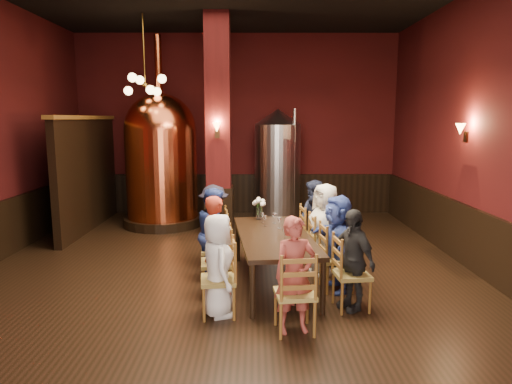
{
  "coord_description": "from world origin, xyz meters",
  "views": [
    {
      "loc": [
        0.45,
        -6.68,
        2.42
      ],
      "look_at": [
        0.47,
        0.2,
        1.31
      ],
      "focal_mm": 32.0,
      "sensor_mm": 36.0,
      "label": 1
    }
  ],
  "objects_px": {
    "dining_table": "(274,238)",
    "person_2": "(215,234)",
    "person_1": "(216,246)",
    "copper_kettle": "(161,158)",
    "steel_vessel": "(278,165)",
    "rose_vase": "(259,205)",
    "person_0": "(218,265)"
  },
  "relations": [
    {
      "from": "steel_vessel",
      "to": "person_1",
      "type": "bearing_deg",
      "value": -102.52
    },
    {
      "from": "person_2",
      "to": "steel_vessel",
      "type": "height_order",
      "value": "steel_vessel"
    },
    {
      "from": "person_2",
      "to": "copper_kettle",
      "type": "height_order",
      "value": "copper_kettle"
    },
    {
      "from": "person_0",
      "to": "copper_kettle",
      "type": "bearing_deg",
      "value": 3.06
    },
    {
      "from": "person_1",
      "to": "steel_vessel",
      "type": "xyz_separation_m",
      "value": [
        1.08,
        4.86,
        0.62
      ]
    },
    {
      "from": "rose_vase",
      "to": "person_0",
      "type": "bearing_deg",
      "value": -104.35
    },
    {
      "from": "steel_vessel",
      "to": "dining_table",
      "type": "bearing_deg",
      "value": -93.51
    },
    {
      "from": "person_2",
      "to": "steel_vessel",
      "type": "xyz_separation_m",
      "value": [
        1.15,
        4.21,
        0.62
      ]
    },
    {
      "from": "person_0",
      "to": "steel_vessel",
      "type": "distance_m",
      "value": 5.66
    },
    {
      "from": "person_1",
      "to": "rose_vase",
      "type": "xyz_separation_m",
      "value": [
        0.61,
        1.4,
        0.3
      ]
    },
    {
      "from": "person_0",
      "to": "rose_vase",
      "type": "height_order",
      "value": "person_0"
    },
    {
      "from": "person_0",
      "to": "dining_table",
      "type": "bearing_deg",
      "value": -49.52
    },
    {
      "from": "person_1",
      "to": "person_2",
      "type": "distance_m",
      "value": 0.66
    },
    {
      "from": "person_1",
      "to": "dining_table",
      "type": "bearing_deg",
      "value": -85.15
    },
    {
      "from": "person_0",
      "to": "copper_kettle",
      "type": "xyz_separation_m",
      "value": [
        -1.65,
        4.88,
        0.89
      ]
    },
    {
      "from": "steel_vessel",
      "to": "rose_vase",
      "type": "xyz_separation_m",
      "value": [
        -0.47,
        -3.46,
        -0.32
      ]
    },
    {
      "from": "dining_table",
      "to": "person_2",
      "type": "bearing_deg",
      "value": 158.78
    },
    {
      "from": "dining_table",
      "to": "copper_kettle",
      "type": "xyz_separation_m",
      "value": [
        -2.38,
        3.79,
        0.85
      ]
    },
    {
      "from": "dining_table",
      "to": "person_0",
      "type": "relative_size",
      "value": 1.95
    },
    {
      "from": "dining_table",
      "to": "person_0",
      "type": "distance_m",
      "value": 1.31
    },
    {
      "from": "person_1",
      "to": "rose_vase",
      "type": "distance_m",
      "value": 1.56
    },
    {
      "from": "copper_kettle",
      "to": "rose_vase",
      "type": "relative_size",
      "value": 11.13
    },
    {
      "from": "dining_table",
      "to": "steel_vessel",
      "type": "relative_size",
      "value": 0.95
    },
    {
      "from": "person_2",
      "to": "copper_kettle",
      "type": "relative_size",
      "value": 0.33
    },
    {
      "from": "person_0",
      "to": "copper_kettle",
      "type": "distance_m",
      "value": 5.23
    },
    {
      "from": "person_0",
      "to": "person_1",
      "type": "relative_size",
      "value": 0.92
    },
    {
      "from": "person_1",
      "to": "person_2",
      "type": "relative_size",
      "value": 0.99
    },
    {
      "from": "dining_table",
      "to": "copper_kettle",
      "type": "bearing_deg",
      "value": 115.69
    },
    {
      "from": "copper_kettle",
      "to": "steel_vessel",
      "type": "relative_size",
      "value": 1.59
    },
    {
      "from": "person_2",
      "to": "copper_kettle",
      "type": "distance_m",
      "value": 3.95
    },
    {
      "from": "copper_kettle",
      "to": "steel_vessel",
      "type": "height_order",
      "value": "copper_kettle"
    },
    {
      "from": "copper_kettle",
      "to": "dining_table",
      "type": "bearing_deg",
      "value": -57.85
    }
  ]
}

